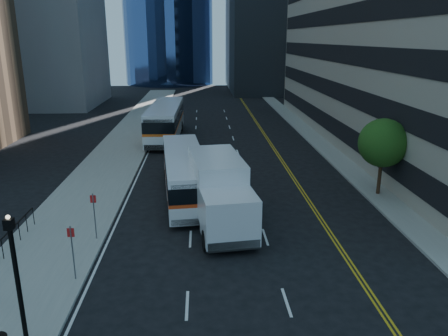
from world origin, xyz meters
The scene contains 8 objects.
ground centered at (0.00, 0.00, 0.00)m, with size 160.00×160.00×0.00m, color black.
sidewalk_west centered at (-10.50, 25.00, 0.07)m, with size 5.00×90.00×0.15m, color gray.
sidewalk_east centered at (9.00, 25.00, 0.07)m, with size 2.00×90.00×0.15m, color gray.
street_tree centered at (9.00, 8.00, 3.64)m, with size 3.20×3.20×5.10m.
lamp_post centered at (-9.00, -6.00, 2.72)m, with size 0.28×0.28×4.56m.
bus_front centered at (-4.00, 8.64, 1.62)m, with size 3.67×11.69×2.96m.
bus_rear centered at (-6.60, 26.50, 1.91)m, with size 3.24×13.61×3.50m.
box_truck centered at (-1.86, 3.83, 1.98)m, with size 3.69×8.13×3.76m.
Camera 1 is at (-2.81, -19.14, 10.22)m, focal length 35.00 mm.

